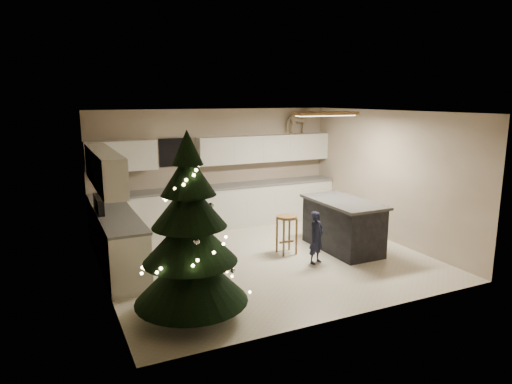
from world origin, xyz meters
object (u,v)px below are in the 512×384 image
christmas_tree (190,243)px  toddler (316,237)px  island (343,225)px  bar_stool (287,225)px  rocking_horse (299,121)px

christmas_tree → toddler: bearing=21.3°
island → bar_stool: (-1.08, 0.24, 0.06)m
bar_stool → toddler: (0.22, -0.66, -0.08)m
christmas_tree → rocking_horse: rocking_horse is taller
bar_stool → rocking_horse: (1.56, 2.27, 1.76)m
toddler → rocking_horse: size_ratio=1.32×
christmas_tree → rocking_horse: (3.90, 3.92, 1.29)m
bar_stool → christmas_tree: size_ratio=0.29×
island → christmas_tree: 3.73m
island → toddler: bearing=-153.8°
bar_stool → toddler: size_ratio=0.78×
bar_stool → toddler: 0.70m
island → toddler: island is taller
island → christmas_tree: (-3.41, -1.42, 0.53)m
rocking_horse → island: bearing=158.5°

